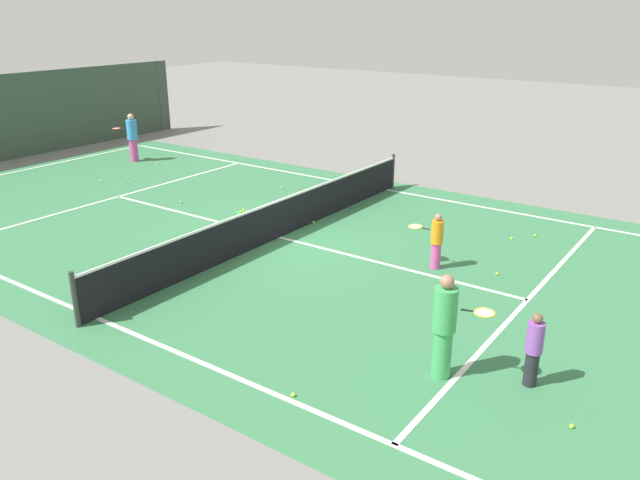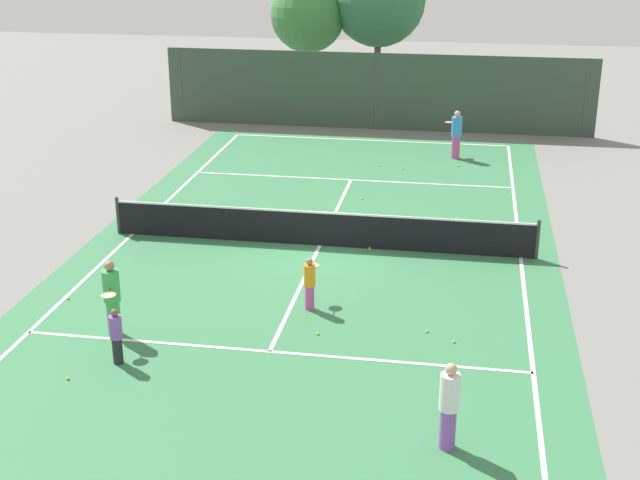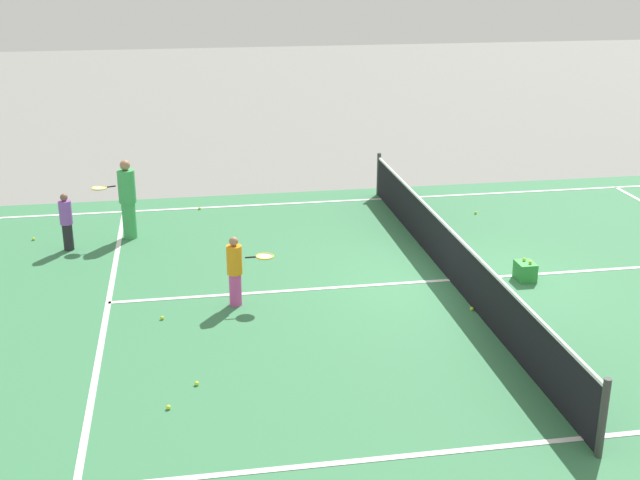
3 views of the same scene
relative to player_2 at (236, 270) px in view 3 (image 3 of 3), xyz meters
The scene contains 14 objects.
ground_plane 4.19m from the player_2, 96.35° to the left, with size 80.00×80.00×0.00m, color slate.
court_surface 4.19m from the player_2, 96.35° to the left, with size 13.00×25.00×0.01m.
tennis_net 4.14m from the player_2, 96.35° to the left, with size 11.90×0.10×1.10m.
player_2 is the anchor object (origin of this frame).
player_3 4.77m from the player_2, 136.33° to the right, with size 0.26×0.26×1.23m.
player_4 4.52m from the player_2, 152.87° to the right, with size 0.57×0.95×1.75m.
ball_crate 5.56m from the player_2, 92.40° to the left, with size 0.42×0.33×0.43m.
tennis_ball_2 7.48m from the player_2, 125.89° to the left, with size 0.07×0.07×0.07m, color #CCE533.
tennis_ball_3 5.92m from the player_2, 135.42° to the right, with size 0.07×0.07×0.07m, color #CCE533.
tennis_ball_4 2.98m from the player_2, 16.00° to the right, with size 0.07×0.07×0.07m, color #CCE533.
tennis_ball_6 5.90m from the player_2, behind, with size 0.07×0.07×0.07m, color #CCE533.
tennis_ball_7 3.66m from the player_2, 19.55° to the right, with size 0.07×0.07×0.07m, color #CCE533.
tennis_ball_10 4.21m from the player_2, 76.77° to the left, with size 0.07×0.07×0.07m, color #CCE533.
tennis_ball_11 1.52m from the player_2, 72.46° to the right, with size 0.07×0.07×0.07m, color #CCE533.
Camera 3 is at (14.04, -4.93, 6.03)m, focal length 46.35 mm.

